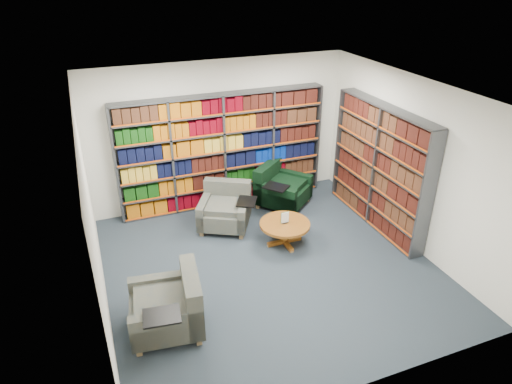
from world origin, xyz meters
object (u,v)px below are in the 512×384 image
object	(u,v)px
chair_teal_left	(226,209)
chair_green_right	(279,189)
chair_teal_front	(172,308)
coffee_table	(285,227)

from	to	relation	value
chair_teal_left	chair_green_right	xyz separation A→B (m)	(1.23, 0.37, 0.01)
chair_teal_left	chair_teal_front	size ratio (longest dim) A/B	1.03
chair_green_right	chair_teal_front	world-z (taller)	chair_teal_front
chair_teal_left	coffee_table	distance (m)	1.22
coffee_table	chair_teal_front	bearing A→B (deg)	-149.38
coffee_table	chair_green_right	bearing A→B (deg)	69.85
chair_teal_left	chair_teal_front	world-z (taller)	chair_teal_front
chair_teal_left	coffee_table	xyz separation A→B (m)	(0.74, -0.97, 0.01)
chair_teal_left	coffee_table	bearing A→B (deg)	-52.76
chair_teal_left	chair_teal_front	xyz separation A→B (m)	(-1.47, -2.28, 0.02)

